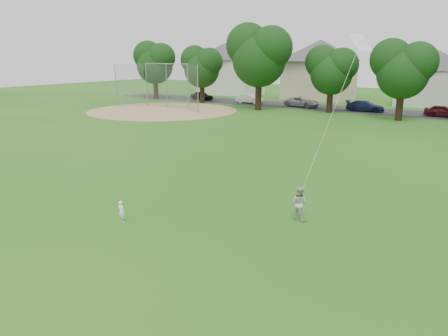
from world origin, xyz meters
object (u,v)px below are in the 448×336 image
Objects in this scene: toddler at (121,212)px; kite at (330,120)px; older_boy at (299,203)px; baseball_backstop at (164,86)px.

kite is at bearing -135.26° from toddler.
older_boy is 0.21× the size of kite.
baseball_backstop reaches higher than older_boy.
kite is at bearing -109.24° from older_boy.
older_boy is 40.24m from baseball_backstop.
toddler is at bearing -50.67° from baseball_backstop.
kite is 0.54× the size of baseball_backstop.
baseball_backstop is at bearing 141.60° from kite.
older_boy is at bearing -115.68° from kite.
older_boy is at bearing -40.34° from baseball_backstop.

